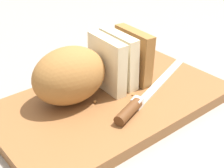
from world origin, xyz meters
name	(u,v)px	position (x,y,z in m)	size (l,w,h in m)	color
ground_plane	(112,107)	(0.00, 0.00, 0.00)	(3.00, 3.00, 0.00)	gray
cutting_board	(112,102)	(0.00, 0.00, 0.01)	(0.46, 0.27, 0.02)	brown
bread_loaf	(87,70)	(-0.03, 0.04, 0.08)	(0.24, 0.13, 0.11)	#996633
bread_knife	(138,102)	(0.02, -0.06, 0.03)	(0.29, 0.10, 0.02)	silver
crumb_near_knife	(129,116)	(-0.02, -0.07, 0.03)	(0.00, 0.00, 0.00)	#996633
crumb_near_loaf	(131,89)	(0.05, -0.01, 0.03)	(0.01, 0.01, 0.01)	#996633
crumb_stray_left	(95,101)	(-0.04, 0.01, 0.03)	(0.01, 0.01, 0.01)	#996633
crumb_stray_right	(133,95)	(0.03, -0.02, 0.02)	(0.00, 0.00, 0.00)	#996633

